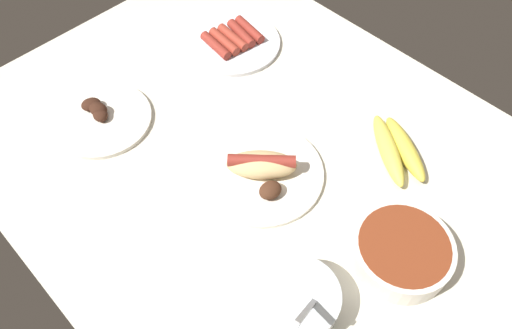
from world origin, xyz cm
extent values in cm
cube|color=silver|center=(0.00, 0.00, -1.50)|extent=(120.00, 90.00, 3.00)
cylinder|color=white|center=(2.97, -3.03, 0.50)|extent=(23.99, 23.99, 1.00)
ellipsoid|color=#DBB77A|center=(2.97, -3.03, 3.20)|extent=(13.82, 13.53, 4.40)
cylinder|color=maroon|center=(2.97, -3.03, 4.41)|extent=(10.86, 10.46, 2.40)
ellipsoid|color=#472819|center=(7.74, -5.54, 2.40)|extent=(4.34, 4.98, 2.80)
cylinder|color=white|center=(31.86, 1.31, 2.55)|extent=(16.96, 16.96, 5.10)
cylinder|color=maroon|center=(31.86, 1.31, 4.70)|extent=(15.27, 15.27, 1.00)
cylinder|color=white|center=(-29.96, -17.10, 0.50)|extent=(20.51, 20.51, 1.00)
ellipsoid|color=#381E14|center=(-31.25, -16.71, 2.33)|extent=(4.70, 4.16, 2.67)
ellipsoid|color=#381E14|center=(-29.92, -17.17, 2.08)|extent=(4.41, 3.89, 2.15)
ellipsoid|color=#381E14|center=(-33.62, -16.94, 2.14)|extent=(4.61, 5.04, 2.28)
cylinder|color=white|center=(-28.19, 18.67, 0.50)|extent=(22.34, 22.34, 1.00)
cylinder|color=maroon|center=(-28.90, 13.88, 2.10)|extent=(9.51, 3.21, 2.20)
cylinder|color=#9E3828|center=(-28.54, 16.27, 2.10)|extent=(9.50, 3.12, 2.20)
cylinder|color=#9E3828|center=(-28.19, 18.67, 2.10)|extent=(9.48, 3.01, 2.20)
cylinder|color=maroon|center=(-27.84, 21.06, 2.10)|extent=(9.58, 3.95, 2.20)
cylinder|color=maroon|center=(-27.49, 23.45, 2.10)|extent=(9.55, 3.59, 2.20)
cylinder|color=silver|center=(25.50, -17.48, 3.04)|extent=(13.01, 13.01, 6.08)
cylinder|color=beige|center=(25.50, -17.48, 4.26)|extent=(11.45, 11.45, 2.74)
cube|color=#B7B7BC|center=(28.43, -19.11, 9.06)|extent=(3.50, 10.15, 13.23)
ellipsoid|color=gold|center=(19.29, 20.62, 1.70)|extent=(15.90, 11.16, 3.39)
ellipsoid|color=#E5D14C|center=(17.21, 17.93, 1.79)|extent=(16.09, 13.39, 3.58)
camera|label=1|loc=(39.62, -40.76, 77.59)|focal=34.00mm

